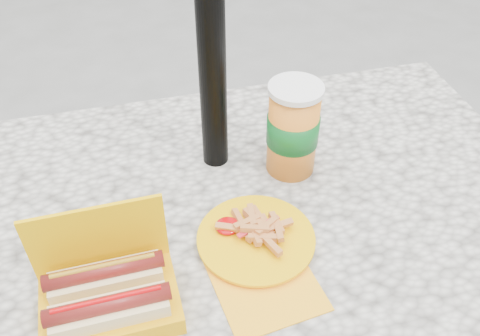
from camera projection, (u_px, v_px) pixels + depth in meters
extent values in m
cube|color=beige|center=(235.00, 224.00, 0.98)|extent=(1.20, 0.80, 0.05)
cylinder|color=black|center=(16.00, 275.00, 1.35)|extent=(0.07, 0.07, 0.70)
cylinder|color=black|center=(380.00, 206.00, 1.53)|extent=(0.07, 0.07, 0.70)
cube|color=#EEAE00|center=(111.00, 306.00, 0.80)|extent=(0.21, 0.14, 0.04)
cube|color=#EEAE00|center=(98.00, 238.00, 0.79)|extent=(0.20, 0.02, 0.13)
cube|color=#DCCF85|center=(111.00, 315.00, 0.76)|extent=(0.17, 0.05, 0.04)
cylinder|color=maroon|center=(108.00, 305.00, 0.74)|extent=(0.18, 0.03, 0.03)
cylinder|color=#AF0407|center=(107.00, 300.00, 0.74)|extent=(0.15, 0.01, 0.01)
cube|color=#DCCF85|center=(107.00, 281.00, 0.80)|extent=(0.17, 0.05, 0.04)
cylinder|color=maroon|center=(104.00, 271.00, 0.79)|extent=(0.18, 0.03, 0.03)
cylinder|color=#A97817|center=(103.00, 266.00, 0.78)|extent=(0.15, 0.01, 0.01)
cube|color=#FFA918|center=(266.00, 286.00, 0.84)|extent=(0.18, 0.18, 0.00)
cylinder|color=#EEAE00|center=(256.00, 239.00, 0.91)|extent=(0.19, 0.19, 0.01)
cylinder|color=#EEAE00|center=(256.00, 238.00, 0.90)|extent=(0.20, 0.20, 0.01)
cube|color=#BF7E48|center=(267.00, 225.00, 0.91)|extent=(0.02, 0.05, 0.01)
cube|color=#BF7E48|center=(255.00, 229.00, 0.89)|extent=(0.05, 0.03, 0.01)
cube|color=#BF7E48|center=(280.00, 225.00, 0.90)|extent=(0.05, 0.02, 0.01)
cube|color=#BF7E48|center=(263.00, 238.00, 0.88)|extent=(0.05, 0.02, 0.01)
cube|color=#BF7E48|center=(252.00, 215.00, 0.91)|extent=(0.02, 0.05, 0.01)
cube|color=#BF7E48|center=(258.00, 216.00, 0.92)|extent=(0.02, 0.05, 0.01)
cube|color=#BF7E48|center=(247.00, 223.00, 0.90)|extent=(0.05, 0.02, 0.01)
cube|color=#BF7E48|center=(229.00, 228.00, 0.90)|extent=(0.05, 0.03, 0.01)
cube|color=#BF7E48|center=(271.00, 245.00, 0.87)|extent=(0.03, 0.05, 0.01)
cube|color=#BF7E48|center=(279.00, 229.00, 0.89)|extent=(0.02, 0.05, 0.01)
cube|color=#BF7E48|center=(254.00, 234.00, 0.89)|extent=(0.02, 0.05, 0.01)
cube|color=#BF7E48|center=(239.00, 220.00, 0.92)|extent=(0.02, 0.05, 0.01)
cube|color=#BF7E48|center=(253.00, 218.00, 0.91)|extent=(0.03, 0.05, 0.01)
cube|color=#BF7E48|center=(267.00, 226.00, 0.89)|extent=(0.05, 0.04, 0.01)
cube|color=#BF7E48|center=(258.00, 232.00, 0.90)|extent=(0.05, 0.03, 0.01)
cube|color=#BF7E48|center=(253.00, 221.00, 0.91)|extent=(0.03, 0.05, 0.01)
cube|color=#BF7E48|center=(266.00, 232.00, 0.90)|extent=(0.04, 0.04, 0.01)
cube|color=#BF7E48|center=(256.00, 234.00, 0.90)|extent=(0.05, 0.03, 0.01)
cube|color=#BF7E48|center=(276.00, 223.00, 0.91)|extent=(0.02, 0.05, 0.01)
ellipsoid|color=#AF0407|center=(227.00, 226.00, 0.91)|extent=(0.04, 0.04, 0.01)
cube|color=red|center=(258.00, 226.00, 0.90)|extent=(0.08, 0.03, 0.00)
cylinder|color=orange|center=(293.00, 131.00, 1.00)|extent=(0.09, 0.09, 0.18)
cylinder|color=#0A581D|center=(293.00, 129.00, 0.99)|extent=(0.10, 0.10, 0.06)
cylinder|color=white|center=(296.00, 89.00, 0.94)|extent=(0.10, 0.10, 0.01)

